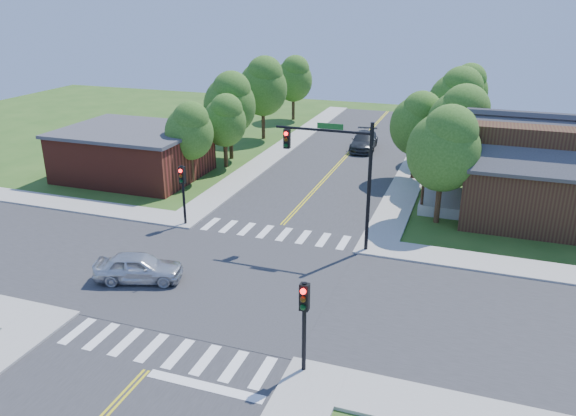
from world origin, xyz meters
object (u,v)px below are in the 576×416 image
at_px(signal_pole_se, 304,311).
at_px(signal_pole_nw, 183,184).
at_px(car_dgrey, 364,141).
at_px(car_silver, 139,268).
at_px(house_ne, 550,167).
at_px(signal_mast_ne, 339,164).

bearing_deg(signal_pole_se, signal_pole_nw, 135.00).
bearing_deg(signal_pole_nw, car_dgrey, 72.77).
relative_size(car_silver, car_dgrey, 0.84).
distance_m(signal_pole_se, house_ne, 22.03).
bearing_deg(signal_pole_nw, car_silver, -79.00).
xyz_separation_m(signal_pole_nw, car_silver, (1.37, -7.05, -1.93)).
distance_m(signal_mast_ne, car_silver, 11.54).
bearing_deg(signal_pole_se, signal_mast_ne, 98.56).
bearing_deg(car_dgrey, signal_pole_se, -86.83).
relative_size(signal_pole_se, car_dgrey, 0.70).
height_order(signal_mast_ne, house_ne, signal_mast_ne).
relative_size(signal_mast_ne, signal_pole_se, 1.89).
height_order(signal_mast_ne, car_dgrey, signal_mast_ne).
distance_m(signal_pole_nw, car_silver, 7.44).
xyz_separation_m(signal_mast_ne, signal_pole_se, (1.69, -11.21, -2.19)).
xyz_separation_m(signal_mast_ne, house_ne, (11.19, 8.65, -1.52)).
relative_size(signal_mast_ne, house_ne, 0.55).
bearing_deg(house_ne, signal_mast_ne, -142.32).
relative_size(signal_pole_se, car_silver, 0.83).
distance_m(signal_pole_se, car_silver, 10.84).
distance_m(house_ne, car_silver, 25.05).
relative_size(signal_pole_nw, car_dgrey, 0.70).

